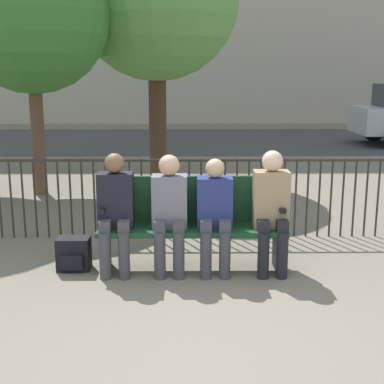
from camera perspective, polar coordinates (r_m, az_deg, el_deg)
ground_plane at (r=3.90m, az=0.28°, el=-17.03°), size 80.00×80.00×0.00m
park_bench at (r=5.32m, az=-0.01°, el=-3.00°), size 1.84×0.45×0.92m
seated_person_0 at (r=5.20m, az=-8.16°, el=-1.67°), size 0.34×0.39×1.18m
seated_person_1 at (r=5.15m, az=-2.42°, el=-1.72°), size 0.34×0.39×1.17m
seated_person_2 at (r=5.16m, az=2.45°, el=-1.98°), size 0.34×0.39×1.13m
seated_person_3 at (r=5.21m, az=8.47°, el=-1.46°), size 0.34×0.39×1.21m
backpack at (r=5.49m, az=-12.50°, el=-6.47°), size 0.32×0.25×0.33m
fence_railing at (r=6.29m, az=-0.26°, el=0.07°), size 9.01×0.03×0.95m
tree_0 at (r=8.84m, az=-16.86°, el=17.68°), size 2.40×2.40×3.99m
street_surface at (r=15.51m, az=-0.42°, el=5.55°), size 24.00×6.00×0.01m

